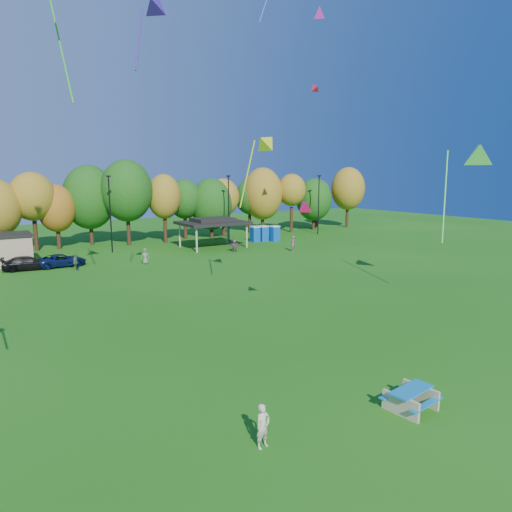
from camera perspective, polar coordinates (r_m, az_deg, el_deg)
ground at (r=21.31m, az=7.70°, el=-15.45°), size 160.00×160.00×0.00m
tree_line at (r=61.24m, az=-21.92°, el=6.35°), size 93.57×10.55×11.15m
lamp_posts at (r=56.61m, az=-17.76°, el=5.32°), size 64.50×0.25×9.09m
pavilion at (r=58.30m, az=-5.41°, el=4.23°), size 8.20×6.20×3.77m
porta_potties at (r=63.54m, az=1.05°, el=2.83°), size 3.75×2.17×2.18m
picnic_table at (r=19.81m, az=18.79°, el=-16.40°), size 2.16×1.86×0.86m
kite_flyer at (r=16.48m, az=0.88°, el=-20.48°), size 0.62×0.46×1.56m
car_c at (r=50.07m, az=-23.09°, el=-0.50°), size 4.68×2.31×1.28m
car_d at (r=49.70m, az=-26.62°, el=-0.80°), size 4.84×2.39×1.35m
far_person_1 at (r=48.70m, az=-13.70°, el=-0.03°), size 0.95×0.81×1.66m
far_person_2 at (r=55.43m, az=4.62°, el=1.54°), size 0.80×0.77×1.85m
far_person_3 at (r=46.83m, az=-21.63°, el=-0.77°), size 0.72×1.13×1.80m
far_person_4 at (r=54.91m, az=-2.71°, el=1.33°), size 1.50×1.06×1.56m
kite_2 at (r=33.35m, az=1.46°, el=14.03°), size 3.38×1.97×5.56m
kite_5 at (r=54.75m, az=7.34°, el=20.22°), size 1.27×1.58×1.42m
kite_6 at (r=36.79m, az=26.02°, el=11.61°), size 4.46×3.70×7.87m
kite_7 at (r=30.09m, az=-12.38°, el=28.40°), size 2.44×2.64×4.62m
kite_9 at (r=41.34m, az=7.94°, el=28.01°), size 1.61×1.64×1.32m
kite_11 at (r=26.49m, az=6.05°, el=6.34°), size 1.26×1.40×1.17m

